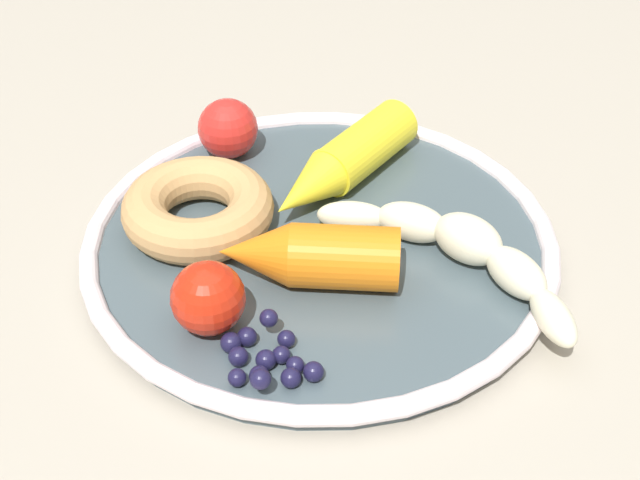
{
  "coord_description": "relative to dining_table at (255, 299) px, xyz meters",
  "views": [
    {
      "loc": [
        0.18,
        -0.47,
        1.12
      ],
      "look_at": [
        0.06,
        -0.02,
        0.75
      ],
      "focal_mm": 52.69,
      "sensor_mm": 36.0,
      "label": 1
    }
  ],
  "objects": [
    {
      "name": "banana",
      "position": [
        0.14,
        -0.02,
        0.1
      ],
      "size": [
        0.18,
        0.1,
        0.03
      ],
      "color": "beige",
      "rests_on": "plate"
    },
    {
      "name": "dining_table",
      "position": [
        0.0,
        0.0,
        0.0
      ],
      "size": [
        1.24,
        0.98,
        0.74
      ],
      "color": "#A49D8D",
      "rests_on": "ground_plane"
    },
    {
      "name": "tomato_near",
      "position": [
        -0.03,
        0.05,
        0.11
      ],
      "size": [
        0.04,
        0.04,
        0.04
      ],
      "primitive_type": "sphere",
      "color": "red",
      "rests_on": "plate"
    },
    {
      "name": "donut",
      "position": [
        -0.02,
        -0.03,
        0.1
      ],
      "size": [
        0.13,
        0.13,
        0.03
      ],
      "primitive_type": "torus",
      "rotation": [
        0.0,
        0.0,
        2.7
      ],
      "color": "tan",
      "rests_on": "plate"
    },
    {
      "name": "plate",
      "position": [
        0.06,
        -0.02,
        0.08
      ],
      "size": [
        0.3,
        0.3,
        0.02
      ],
      "color": "#435259",
      "rests_on": "dining_table"
    },
    {
      "name": "blueberry_pile",
      "position": [
        0.06,
        -0.14,
        0.09
      ],
      "size": [
        0.06,
        0.06,
        0.02
      ],
      "color": "#191638",
      "rests_on": "plate"
    },
    {
      "name": "tomato_mid",
      "position": [
        0.02,
        -0.12,
        0.11
      ],
      "size": [
        0.04,
        0.04,
        0.04
      ],
      "primitive_type": "sphere",
      "color": "red",
      "rests_on": "plate"
    },
    {
      "name": "carrot_orange",
      "position": [
        0.06,
        -0.06,
        0.11
      ],
      "size": [
        0.11,
        0.06,
        0.04
      ],
      "color": "orange",
      "rests_on": "plate"
    },
    {
      "name": "carrot_yellow",
      "position": [
        0.05,
        0.04,
        0.1
      ],
      "size": [
        0.08,
        0.14,
        0.03
      ],
      "color": "yellow",
      "rests_on": "plate"
    }
  ]
}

